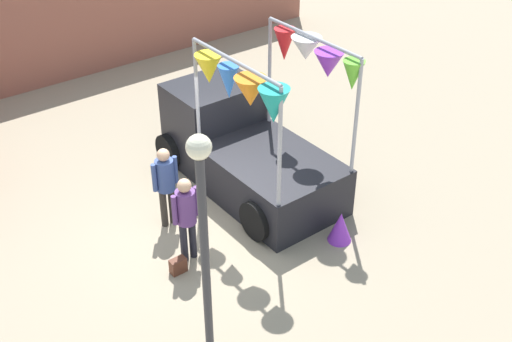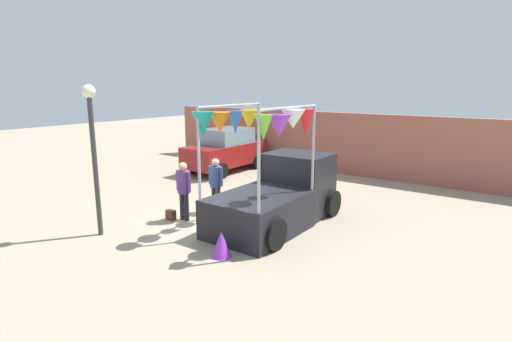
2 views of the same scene
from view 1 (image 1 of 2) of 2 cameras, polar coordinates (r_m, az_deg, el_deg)
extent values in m
plane|color=gray|center=(12.13, -4.78, -5.04)|extent=(60.00, 60.00, 0.00)
cube|color=black|center=(12.50, 1.51, -0.80)|extent=(1.90, 2.60, 1.00)
cube|color=black|center=(13.67, -3.75, 4.30)|extent=(1.80, 1.40, 1.80)
cube|color=#8CB2C6|center=(13.46, -3.81, 5.98)|extent=(1.76, 1.37, 0.60)
cylinder|color=black|center=(13.77, -7.76, 1.77)|extent=(0.22, 0.76, 0.76)
cylinder|color=black|center=(14.65, -1.38, 4.14)|extent=(0.22, 0.76, 0.76)
cylinder|color=black|center=(11.64, 0.02, -4.41)|extent=(0.22, 0.76, 0.76)
cylinder|color=black|center=(12.67, 6.84, -1.18)|extent=(0.22, 0.76, 0.76)
cylinder|color=#A5A5AD|center=(12.11, -5.27, 6.70)|extent=(0.07, 0.07, 2.22)
cylinder|color=#A5A5AD|center=(13.03, 1.22, 8.80)|extent=(0.07, 0.07, 2.22)
cylinder|color=#A5A5AD|center=(10.37, 2.12, 1.97)|extent=(0.07, 0.07, 2.22)
cylinder|color=#A5A5AD|center=(11.43, 8.91, 4.70)|extent=(0.07, 0.07, 2.22)
cylinder|color=#A5A5AD|center=(10.72, -1.95, 9.75)|extent=(0.07, 2.44, 0.07)
cylinder|color=#A5A5AD|center=(11.74, 5.08, 11.77)|extent=(0.07, 2.44, 0.07)
cone|color=teal|center=(10.14, 1.59, 5.82)|extent=(0.62, 0.62, 0.60)
cone|color=#66CC33|center=(11.20, 8.61, 8.40)|extent=(0.55, 0.55, 0.54)
cone|color=orange|center=(10.57, -0.50, 7.04)|extent=(0.61, 0.61, 0.51)
cone|color=purple|center=(11.59, 6.46, 9.39)|extent=(0.59, 0.59, 0.49)
cone|color=blue|center=(11.03, -2.43, 7.91)|extent=(0.48, 0.48, 0.61)
cone|color=white|center=(11.96, 4.47, 10.81)|extent=(0.80, 0.80, 0.44)
cone|color=yellow|center=(11.48, -4.23, 9.03)|extent=(0.65, 0.65, 0.54)
cone|color=red|center=(12.43, 2.55, 11.16)|extent=(0.59, 0.59, 0.64)
cylinder|color=black|center=(11.20, -6.43, -6.30)|extent=(0.13, 0.13, 0.80)
cylinder|color=black|center=(11.27, -5.65, -5.96)|extent=(0.13, 0.13, 0.80)
cylinder|color=#593372|center=(10.80, -6.26, -3.20)|extent=(0.34, 0.34, 0.63)
sphere|color=tan|center=(10.55, -6.40, -1.30)|extent=(0.24, 0.24, 0.24)
cylinder|color=#593372|center=(10.70, -7.26, -3.48)|extent=(0.09, 0.09, 0.57)
cylinder|color=#593372|center=(10.87, -5.29, -2.65)|extent=(0.09, 0.09, 0.57)
cylinder|color=#2D2823|center=(12.04, -8.20, -3.29)|extent=(0.13, 0.13, 0.78)
cylinder|color=#2D2823|center=(12.11, -7.47, -2.99)|extent=(0.13, 0.13, 0.78)
cylinder|color=#33477F|center=(11.68, -8.09, -0.36)|extent=(0.34, 0.34, 0.62)
sphere|color=tan|center=(11.45, -8.26, 1.42)|extent=(0.23, 0.23, 0.23)
cylinder|color=#33477F|center=(11.58, -9.03, -0.60)|extent=(0.09, 0.09, 0.56)
cylinder|color=#33477F|center=(11.75, -7.18, 0.12)|extent=(0.09, 0.09, 0.56)
cube|color=#592D1E|center=(11.14, -6.94, -8.36)|extent=(0.28, 0.16, 0.28)
cylinder|color=#333338|center=(8.68, -4.50, -8.54)|extent=(0.12, 0.12, 3.43)
sphere|color=#F2EDCC|center=(7.57, -5.11, 2.13)|extent=(0.32, 0.32, 0.32)
cube|color=#9E5947|center=(17.83, -19.26, 11.01)|extent=(18.00, 0.36, 2.60)
cone|color=purple|center=(11.72, 7.51, -4.95)|extent=(0.58, 0.58, 0.60)
camera|label=2|loc=(12.81, 49.18, 4.38)|focal=28.00mm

